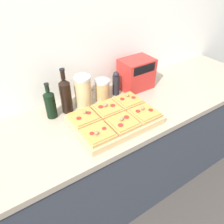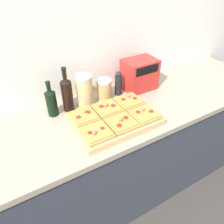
{
  "view_description": "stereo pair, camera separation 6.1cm",
  "coord_description": "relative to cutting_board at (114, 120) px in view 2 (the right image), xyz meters",
  "views": [
    {
      "loc": [
        -0.68,
        -0.66,
        1.77
      ],
      "look_at": [
        -0.07,
        0.25,
        0.96
      ],
      "focal_mm": 35.0,
      "sensor_mm": 36.0,
      "label": 1
    },
    {
      "loc": [
        -0.63,
        -0.7,
        1.77
      ],
      "look_at": [
        -0.07,
        0.25,
        0.96
      ],
      "focal_mm": 35.0,
      "sensor_mm": 36.0,
      "label": 2
    }
  ],
  "objects": [
    {
      "name": "pizza_slice_back_center",
      "position": [
        -0.0,
        0.09,
        0.03
      ],
      "size": [
        0.16,
        0.16,
        0.05
      ],
      "color": "tan",
      "rests_on": "cutting_board"
    },
    {
      "name": "cutting_board",
      "position": [
        0.0,
        0.0,
        0.0
      ],
      "size": [
        0.53,
        0.36,
        0.04
      ],
      "primitive_type": "cube",
      "color": "tan",
      "rests_on": "kitchen_counter"
    },
    {
      "name": "kitchen_counter",
      "position": [
        0.07,
        0.1,
        -0.47
      ],
      "size": [
        2.63,
        0.67,
        0.9
      ],
      "color": "#333842",
      "rests_on": "ground_plane"
    },
    {
      "name": "wall_back",
      "position": [
        0.07,
        0.45,
        0.33
      ],
      "size": [
        6.0,
        0.06,
        2.5
      ],
      "color": "silver",
      "rests_on": "ground_plane"
    },
    {
      "name": "grain_jar_short",
      "position": [
        0.08,
        0.28,
        0.06
      ],
      "size": [
        0.11,
        0.11,
        0.15
      ],
      "color": "tan",
      "rests_on": "kitchen_counter"
    },
    {
      "name": "wine_bottle",
      "position": [
        -0.19,
        0.28,
        0.11
      ],
      "size": [
        0.07,
        0.07,
        0.31
      ],
      "color": "black",
      "rests_on": "kitchen_counter"
    },
    {
      "name": "pizza_slice_front_right",
      "position": [
        0.17,
        -0.09,
        0.03
      ],
      "size": [
        0.16,
        0.16,
        0.05
      ],
      "color": "tan",
      "rests_on": "cutting_board"
    },
    {
      "name": "pizza_slice_front_center",
      "position": [
        -0.0,
        -0.09,
        0.03
      ],
      "size": [
        0.16,
        0.16,
        0.05
      ],
      "color": "tan",
      "rests_on": "cutting_board"
    },
    {
      "name": "toaster_oven",
      "position": [
        0.38,
        0.27,
        0.1
      ],
      "size": [
        0.27,
        0.18,
        0.23
      ],
      "color": "red",
      "rests_on": "kitchen_counter"
    },
    {
      "name": "grain_jar_tall",
      "position": [
        -0.07,
        0.28,
        0.09
      ],
      "size": [
        0.12,
        0.12,
        0.22
      ],
      "color": "tan",
      "rests_on": "kitchen_counter"
    },
    {
      "name": "olive_oil_bottle",
      "position": [
        -0.3,
        0.28,
        0.08
      ],
      "size": [
        0.07,
        0.07,
        0.24
      ],
      "color": "black",
      "rests_on": "kitchen_counter"
    },
    {
      "name": "ground_plane",
      "position": [
        0.07,
        -0.22,
        -0.92
      ],
      "size": [
        12.0,
        12.0,
        0.0
      ],
      "primitive_type": "plane",
      "color": "#3D3833"
    },
    {
      "name": "pizza_slice_back_right",
      "position": [
        0.17,
        0.09,
        0.03
      ],
      "size": [
        0.16,
        0.16,
        0.05
      ],
      "color": "tan",
      "rests_on": "cutting_board"
    },
    {
      "name": "pizza_slice_front_left",
      "position": [
        -0.17,
        -0.09,
        0.03
      ],
      "size": [
        0.16,
        0.16,
        0.05
      ],
      "color": "tan",
      "rests_on": "cutting_board"
    },
    {
      "name": "pepper_mill",
      "position": [
        0.2,
        0.28,
        0.07
      ],
      "size": [
        0.05,
        0.05,
        0.19
      ],
      "color": "black",
      "rests_on": "kitchen_counter"
    },
    {
      "name": "pizza_slice_back_left",
      "position": [
        -0.17,
        0.09,
        0.03
      ],
      "size": [
        0.16,
        0.16,
        0.05
      ],
      "color": "tan",
      "rests_on": "cutting_board"
    }
  ]
}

